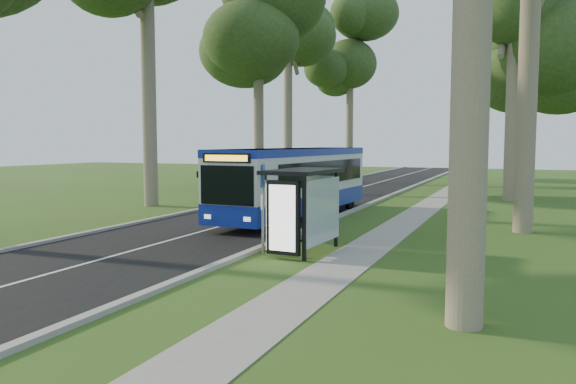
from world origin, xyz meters
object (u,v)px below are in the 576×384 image
litter_bin (322,220)px  bus_shelter (303,195)px  car_silver (312,173)px  car_white (288,178)px  bus (296,182)px  bus_stop_sign (263,198)px

litter_bin → bus_shelter: bearing=-78.8°
car_silver → bus_shelter: bearing=-63.1°
bus_shelter → car_white: size_ratio=0.73×
litter_bin → car_white: car_white is taller
litter_bin → car_silver: (-9.47, 24.72, 0.35)m
bus → litter_bin: bearing=-51.5°
litter_bin → car_silver: car_silver is taller
bus_shelter → car_silver: bearing=113.2°
bus_stop_sign → car_silver: bearing=95.6°
bus → bus_stop_sign: size_ratio=4.29×
litter_bin → car_white: bearing=115.8°
bus → bus_shelter: bus is taller
bus → bus_stop_sign: bearing=-71.7°
litter_bin → car_silver: size_ratio=0.19×
bus_shelter → car_silver: (-10.30, 28.92, -0.95)m
bus → litter_bin: 4.34m
bus_stop_sign → litter_bin: (0.21, 4.74, -1.22)m
car_silver → bus: bearing=-64.5°
litter_bin → bus: bearing=125.3°
bus_shelter → car_white: 25.62m
bus_shelter → car_white: (-10.17, 23.49, -1.06)m
bus_shelter → car_white: bearing=117.0°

